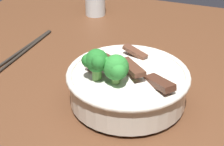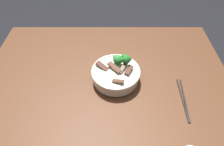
{
  "view_description": "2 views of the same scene",
  "coord_description": "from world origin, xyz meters",
  "views": [
    {
      "loc": [
        -0.12,
        0.63,
        1.23
      ],
      "look_at": [
        0.09,
        0.03,
        0.85
      ],
      "focal_mm": 57.73,
      "sensor_mm": 36.0,
      "label": 1
    },
    {
      "loc": [
        0.03,
        -0.57,
        1.54
      ],
      "look_at": [
        0.03,
        0.06,
        0.87
      ],
      "focal_mm": 30.84,
      "sensor_mm": 36.0,
      "label": 2
    }
  ],
  "objects": [
    {
      "name": "chopsticks_pair",
      "position": [
        0.36,
        -0.05,
        0.81
      ],
      "size": [
        0.03,
        0.24,
        0.01
      ],
      "color": "#28231E",
      "rests_on": "dining_table"
    },
    {
      "name": "rice_bowl",
      "position": [
        0.05,
        0.07,
        0.86
      ],
      "size": [
        0.24,
        0.24,
        0.13
      ],
      "color": "silver",
      "rests_on": "dining_table"
    },
    {
      "name": "drinking_glass",
      "position": [
        0.29,
        -0.34,
        0.86
      ],
      "size": [
        0.06,
        0.06,
        0.11
      ],
      "color": "white",
      "rests_on": "dining_table"
    },
    {
      "name": "dining_table",
      "position": [
        0.0,
        0.0,
        0.69
      ],
      "size": [
        1.27,
        1.06,
        0.81
      ],
      "color": "#56331E",
      "rests_on": "ground"
    }
  ]
}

